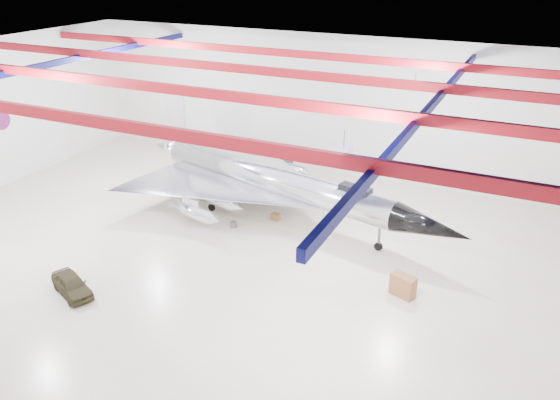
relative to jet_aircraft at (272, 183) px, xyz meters
The scene contains 15 objects.
floor 6.16m from the jet_aircraft, 101.52° to the right, with size 40.00×40.00×0.00m, color beige.
wall_back 10.00m from the jet_aircraft, 96.91° to the left, with size 40.00×40.00×0.00m, color silver.
ceiling 10.40m from the jet_aircraft, 101.52° to the right, with size 40.00×40.00×0.00m, color #0A0F38.
ceiling_structure 9.84m from the jet_aircraft, 101.52° to the right, with size 39.50×29.50×1.08m.
wall_roundel 21.55m from the jet_aircraft, behind, with size 1.50×1.50×0.10m, color #B21414.
jet_aircraft is the anchor object (origin of this frame).
jeep 14.46m from the jet_aircraft, 111.48° to the right, with size 1.30×3.24×1.10m, color #332D19.
desk 12.30m from the jet_aircraft, 29.22° to the right, with size 1.32×0.66×1.21m, color brown.
crate_ply 6.61m from the jet_aircraft, 167.01° to the right, with size 0.49×0.39×0.34m, color olive.
toolbox_red 4.42m from the jet_aircraft, 119.35° to the left, with size 0.48×0.38×0.34m, color maroon.
engine_drum 3.91m from the jet_aircraft, 114.81° to the right, with size 0.45×0.45×0.40m, color #59595B.
crate_small 6.10m from the jet_aircraft, behind, with size 0.37×0.29×0.26m, color #59595B.
tool_chest 4.87m from the jet_aircraft, 20.61° to the right, with size 0.39×0.39×0.35m, color maroon.
oil_barrel 2.31m from the jet_aircraft, 50.18° to the right, with size 0.60×0.48×0.42m, color olive.
spares_box 3.95m from the jet_aircraft, 93.60° to the left, with size 0.45×0.45×0.40m, color #59595B.
Camera 1 is at (16.36, -25.01, 16.67)m, focal length 35.00 mm.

